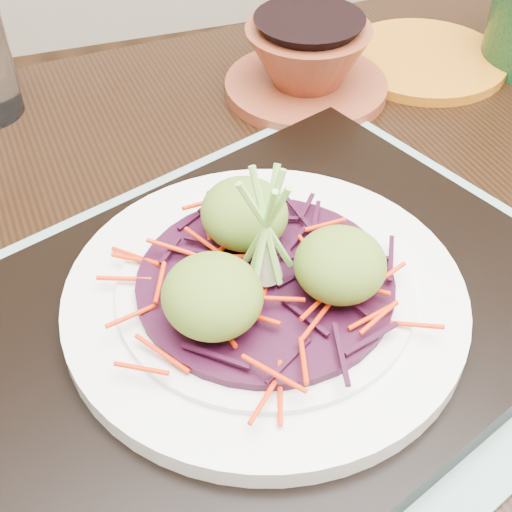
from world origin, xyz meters
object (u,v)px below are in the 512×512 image
object	(u,v)px
serving_tray	(265,314)
yellow_plate	(423,59)
dining_table	(277,337)
white_plate	(265,296)
terracotta_bowl_set	(307,64)

from	to	relation	value
serving_tray	yellow_plate	world-z (taller)	serving_tray
dining_table	serving_tray	distance (m)	0.13
serving_tray	white_plate	size ratio (longest dim) A/B	1.54
serving_tray	terracotta_bowl_set	world-z (taller)	terracotta_bowl_set
dining_table	white_plate	size ratio (longest dim) A/B	4.45
yellow_plate	terracotta_bowl_set	bearing A→B (deg)	-174.41
dining_table	white_plate	distance (m)	0.15
yellow_plate	serving_tray	bearing A→B (deg)	-133.53
serving_tray	terracotta_bowl_set	size ratio (longest dim) A/B	2.24
serving_tray	yellow_plate	distance (m)	0.43
dining_table	serving_tray	size ratio (longest dim) A/B	2.89
dining_table	terracotta_bowl_set	distance (m)	0.29
terracotta_bowl_set	serving_tray	bearing A→B (deg)	-116.60
dining_table	yellow_plate	size ratio (longest dim) A/B	6.79
serving_tray	white_plate	xyz separation A→B (m)	(0.00, 0.00, 0.02)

